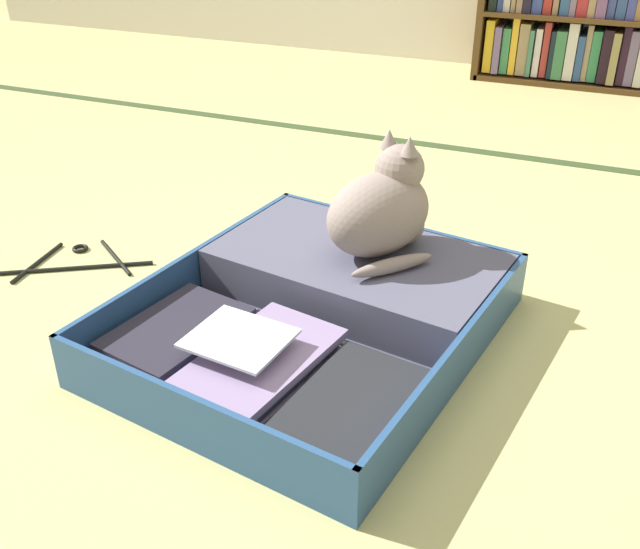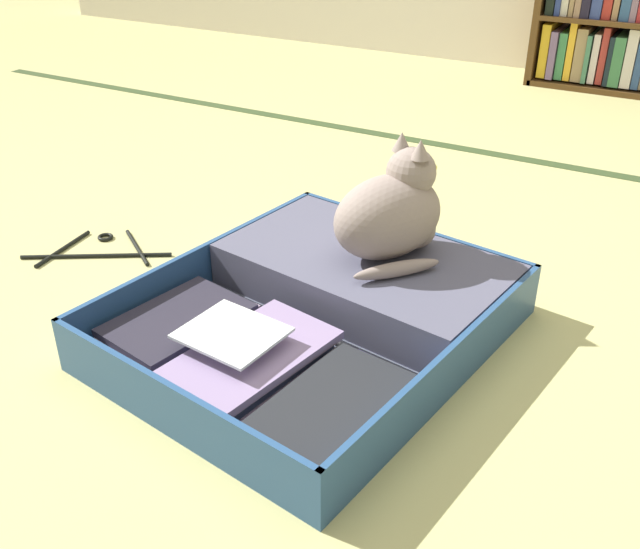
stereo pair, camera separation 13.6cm
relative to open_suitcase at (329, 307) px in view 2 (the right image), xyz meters
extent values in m
plane|color=tan|center=(0.03, 0.04, -0.05)|extent=(10.00, 10.00, 0.00)
cube|color=#354826|center=(0.03, 1.21, -0.05)|extent=(4.80, 0.05, 0.00)
cube|color=gold|center=(-0.10, 2.28, 0.10)|extent=(0.04, 0.24, 0.23)
cube|color=slate|center=(-0.06, 2.27, 0.09)|extent=(0.03, 0.24, 0.20)
cube|color=#3D8654|center=(-0.02, 2.28, 0.08)|extent=(0.03, 0.24, 0.20)
cube|color=gold|center=(0.01, 2.28, 0.11)|extent=(0.03, 0.24, 0.25)
cube|color=#9A805C|center=(0.05, 2.28, 0.10)|extent=(0.04, 0.24, 0.22)
cube|color=#417A5F|center=(0.09, 2.27, 0.08)|extent=(0.02, 0.24, 0.20)
cube|color=silver|center=(0.12, 2.28, 0.09)|extent=(0.03, 0.24, 0.21)
cube|color=#AD3531|center=(0.15, 2.29, 0.10)|extent=(0.03, 0.24, 0.24)
cube|color=#17242E|center=(0.18, 2.27, 0.09)|extent=(0.02, 0.24, 0.20)
cube|color=#3A774C|center=(0.21, 2.27, 0.09)|extent=(0.04, 0.24, 0.21)
cube|color=silver|center=(0.26, 2.28, 0.10)|extent=(0.04, 0.24, 0.24)
cube|color=navy|center=(-0.04, -0.25, -0.04)|extent=(0.70, 0.48, 0.01)
cube|color=navy|center=(-0.07, -0.44, 0.01)|extent=(0.64, 0.11, 0.12)
cube|color=navy|center=(-0.35, -0.20, 0.01)|extent=(0.07, 0.38, 0.12)
cube|color=navy|center=(0.28, -0.30, 0.01)|extent=(0.07, 0.38, 0.12)
cube|color=#494E5E|center=(-0.04, -0.25, -0.03)|extent=(0.67, 0.46, 0.01)
cube|color=navy|center=(0.02, 0.13, -0.04)|extent=(0.70, 0.48, 0.01)
cube|color=navy|center=(0.05, 0.32, 0.01)|extent=(0.64, 0.11, 0.12)
cube|color=navy|center=(-0.29, 0.18, 0.01)|extent=(0.07, 0.38, 0.12)
cube|color=navy|center=(0.34, 0.08, 0.01)|extent=(0.07, 0.38, 0.12)
cube|color=#494E5E|center=(0.02, 0.13, -0.03)|extent=(0.67, 0.46, 0.01)
cylinder|color=black|center=(-0.01, -0.06, -0.03)|extent=(0.62, 0.11, 0.02)
cube|color=#3C5272|center=(-0.24, -0.22, -0.02)|extent=(0.24, 0.34, 0.02)
cube|color=gray|center=(-0.24, -0.23, 0.00)|extent=(0.23, 0.36, 0.02)
cube|color=#262330|center=(-0.24, -0.21, 0.01)|extent=(0.24, 0.31, 0.02)
cube|color=gray|center=(-0.03, -0.25, -0.02)|extent=(0.24, 0.34, 0.02)
cube|color=#3C4A73|center=(-0.04, -0.24, 0.00)|extent=(0.23, 0.31, 0.02)
cube|color=#8D78A4|center=(-0.03, -0.25, 0.02)|extent=(0.24, 0.35, 0.02)
cube|color=#294E75|center=(0.16, -0.29, -0.02)|extent=(0.22, 0.30, 0.01)
cube|color=#1E1C35|center=(0.17, -0.28, -0.01)|extent=(0.24, 0.35, 0.02)
cube|color=#212428|center=(0.17, -0.29, 0.01)|extent=(0.23, 0.32, 0.02)
cube|color=white|center=(-0.07, -0.25, 0.06)|extent=(0.19, 0.17, 0.01)
cube|color=#525369|center=(0.02, 0.13, 0.02)|extent=(0.66, 0.45, 0.11)
torus|color=white|center=(0.08, 0.12, 0.06)|extent=(0.14, 0.14, 0.01)
cylinder|color=black|center=(-0.13, 0.33, 0.01)|extent=(0.02, 0.02, 0.11)
cylinder|color=black|center=(0.22, 0.28, 0.01)|extent=(0.02, 0.02, 0.11)
cube|color=#368F3E|center=(-0.09, -0.42, 0.00)|extent=(0.04, 0.01, 0.02)
cube|color=green|center=(-0.26, -0.40, 0.02)|extent=(0.03, 0.01, 0.02)
cube|color=white|center=(0.14, -0.46, -0.01)|extent=(0.04, 0.01, 0.02)
ellipsoid|color=gray|center=(0.06, 0.16, 0.16)|extent=(0.27, 0.31, 0.18)
ellipsoid|color=gray|center=(0.09, 0.22, 0.12)|extent=(0.15, 0.14, 0.10)
sphere|color=gray|center=(0.08, 0.21, 0.25)|extent=(0.11, 0.11, 0.11)
cone|color=gray|center=(0.11, 0.19, 0.31)|extent=(0.04, 0.04, 0.04)
cone|color=gray|center=(0.05, 0.22, 0.31)|extent=(0.04, 0.04, 0.04)
sphere|color=yellow|center=(0.12, 0.24, 0.26)|extent=(0.02, 0.02, 0.02)
sphere|color=yellow|center=(0.09, 0.26, 0.26)|extent=(0.02, 0.02, 0.02)
ellipsoid|color=gray|center=(0.12, 0.08, 0.09)|extent=(0.15, 0.17, 0.03)
cylinder|color=black|center=(-0.66, -0.01, -0.04)|extent=(0.33, 0.21, 0.01)
cylinder|color=black|center=(-0.77, -0.02, -0.04)|extent=(0.04, 0.21, 0.01)
cylinder|color=black|center=(-0.61, 0.08, -0.04)|extent=(0.18, 0.13, 0.01)
torus|color=black|center=(-0.72, 0.08, -0.04)|extent=(0.06, 0.06, 0.01)
camera|label=1|loc=(0.49, -1.20, 0.82)|focal=40.59mm
camera|label=2|loc=(0.61, -1.15, 0.82)|focal=40.59mm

